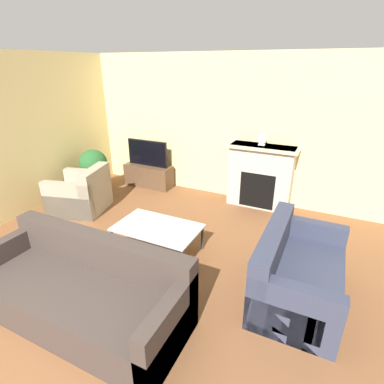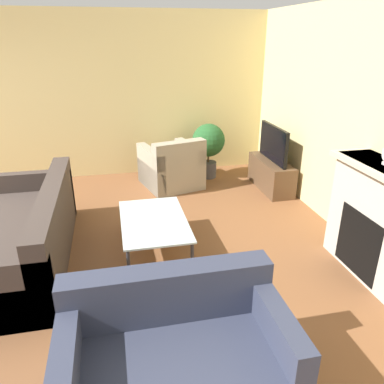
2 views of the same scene
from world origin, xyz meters
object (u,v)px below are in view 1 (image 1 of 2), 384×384
couch_loveseat (296,274)px  coffee_table (157,229)px  mantel_clock (262,140)px  tv (147,153)px  potted_plant (94,166)px  armchair_by_window (81,195)px  couch_sectional (83,292)px

couch_loveseat → coffee_table: couch_loveseat is taller
coffee_table → mantel_clock: size_ratio=5.98×
tv → coffee_table: (1.51, -2.06, -0.38)m
couch_loveseat → mantel_clock: size_ratio=7.51×
coffee_table → potted_plant: potted_plant is taller
coffee_table → armchair_by_window: bearing=164.9°
tv → couch_sectional: 3.74m
tv → armchair_by_window: (-0.44, -1.53, -0.45)m
couch_loveseat → mantel_clock: 2.63m
tv → armchair_by_window: tv is taller
tv → mantel_clock: size_ratio=4.74×
couch_loveseat → couch_sectional: bearing=122.9°
coffee_table → mantel_clock: 2.48m
couch_sectional → couch_loveseat: size_ratio=1.56×
couch_loveseat → armchair_by_window: bearing=81.0°
couch_sectional → coffee_table: 1.36m
coffee_table → tv: bearing=126.3°
tv → mantel_clock: mantel_clock is taller
mantel_clock → couch_loveseat: bearing=-65.5°
couch_loveseat → coffee_table: size_ratio=1.26×
potted_plant → mantel_clock: (3.12, 0.92, 0.67)m
couch_sectional → potted_plant: (-2.16, 2.57, 0.31)m
couch_sectional → couch_loveseat: same height
couch_sectional → tv: bearing=112.7°
armchair_by_window → tv: bearing=149.2°
potted_plant → tv: bearing=49.4°
potted_plant → couch_loveseat: bearing=-17.4°
coffee_table → potted_plant: (-2.24, 1.21, 0.24)m
tv → potted_plant: size_ratio=0.99×
tv → couch_sectional: bearing=-67.3°
tv → couch_loveseat: size_ratio=0.63×
couch_sectional → mantel_clock: (0.96, 3.50, 0.98)m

